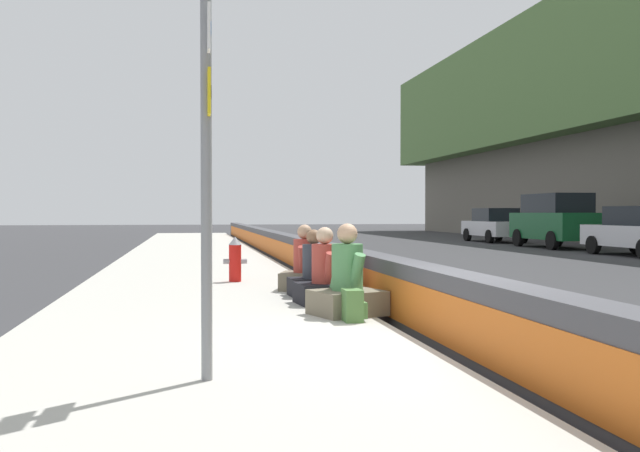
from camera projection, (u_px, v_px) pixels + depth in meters
ground_plane at (459, 352)px, 7.53m from camera, size 160.00×160.00×0.00m
sidewalk_strip at (208, 355)px, 7.04m from camera, size 80.00×4.40×0.14m
jersey_barrier at (459, 313)px, 7.52m from camera, size 76.00×0.45×0.85m
route_sign_post at (207, 120)px, 5.65m from camera, size 0.44×0.09×3.60m
fire_hydrant at (235, 259)px, 13.78m from camera, size 0.26×0.46×0.88m
seated_person_foreground at (347, 286)px, 9.31m from camera, size 0.98×1.06×1.21m
seated_person_middle at (325, 280)px, 10.45m from camera, size 0.78×0.89×1.14m
seated_person_rear at (314, 275)px, 11.40m from camera, size 0.70×0.81×1.08m
seated_person_far at (305, 269)px, 12.31m from camera, size 0.92×1.00×1.14m
backpack at (353, 306)px, 8.74m from camera, size 0.32×0.28×0.40m
parked_car_midline at (555, 220)px, 29.52m from camera, size 4.84×2.15×2.28m
parked_car_far at (495, 225)px, 35.51m from camera, size 4.53×2.01×1.71m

